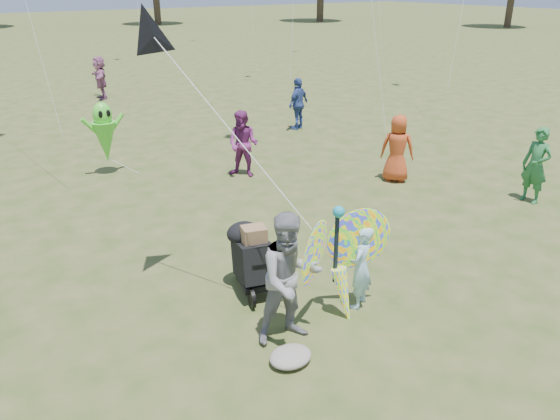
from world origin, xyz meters
The scene contains 13 objects.
ground centered at (0.00, 0.00, 0.00)m, with size 160.00×160.00×0.00m, color #51592B.
child_girl centered at (0.21, 0.09, 0.63)m, with size 0.46×0.30×1.26m, color #9ECCE0.
adult_man centered at (-1.05, 0.03, 0.89)m, with size 0.86×0.67×1.77m, color gray.
grey_bag centered at (-1.34, -0.40, 0.09)m, with size 0.55×0.45×0.17m, color gray.
crowd_a centered at (4.46, 3.58, 0.78)m, with size 0.76×0.49×1.55m, color #B1401C.
crowd_c centered at (5.38, 8.67, 0.79)m, with size 0.93×0.39×1.58m, color #334A8E.
crowd_e centered at (1.72, 5.84, 0.78)m, with size 0.76×0.59×1.57m, color #79286A.
crowd_f centered at (5.89, 1.04, 0.80)m, with size 0.58×0.38×1.59m, color #276A37.
crowd_j centered at (1.80, 16.77, 0.80)m, with size 1.49×0.48×1.61m, color #9E5A83.
jogging_stroller centered at (-0.85, 1.31, 0.61)m, with size 0.68×1.12×1.09m.
butterfly_kite centered at (-0.19, 0.08, 0.85)m, with size 1.74×0.75×1.84m.
delta_kite_rig centered at (-1.74, 2.09, 3.65)m, with size 1.55×2.31×2.66m.
alien_kite centered at (-0.89, 7.79, 0.97)m, with size 1.12×0.69×1.74m.
Camera 1 is at (-4.51, -4.82, 4.36)m, focal length 35.00 mm.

